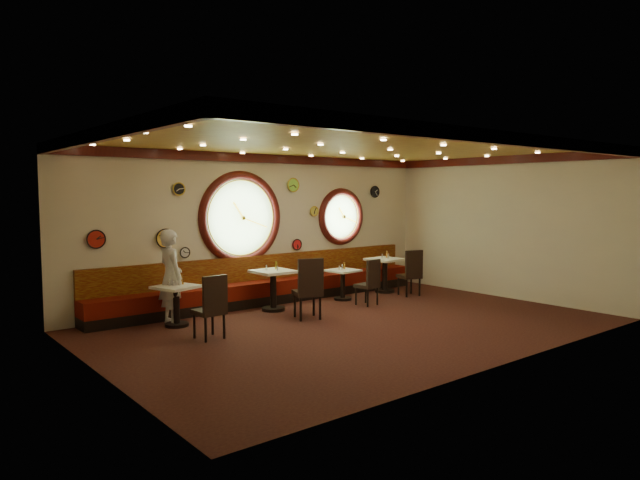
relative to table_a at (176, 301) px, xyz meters
The scene contains 48 objects.
floor 3.25m from the table_a, 37.73° to the right, with size 9.00×6.00×0.00m, color black.
ceiling 4.23m from the table_a, 37.73° to the right, with size 9.00×6.00×0.02m, color gold.
wall_back 2.97m from the table_a, 22.03° to the left, with size 9.00×0.02×3.20m, color beige.
wall_front 5.70m from the table_a, 62.88° to the right, with size 9.00×0.02×3.20m, color beige.
wall_left 3.00m from the table_a, 134.77° to the right, with size 0.02×6.00×3.20m, color beige.
wall_right 7.40m from the table_a, 15.62° to the right, with size 0.02×6.00×3.20m, color beige.
molding_back 3.80m from the table_a, 21.06° to the left, with size 9.00×0.10×0.18m, color #3B0D0A.
molding_front 6.14m from the table_a, 62.64° to the right, with size 9.00×0.10×0.18m, color #3B0D0A.
molding_left 3.81m from the table_a, 134.03° to the right, with size 0.10×6.00×0.18m, color #3B0D0A.
molding_right 7.73m from the table_a, 15.73° to the right, with size 0.10×6.00×0.18m, color #3B0D0A.
banquette_base 2.68m from the table_a, 16.42° to the left, with size 8.00×0.55×0.20m, color black.
banquette_seat 2.66m from the table_a, 16.42° to the left, with size 8.00×0.55×0.30m, color #540D07.
banquette_back 2.74m from the table_a, 20.86° to the left, with size 8.00×0.10×0.55m, color #5C0F07.
porthole_left_glass 2.60m from the table_a, 27.78° to the left, with size 1.66×1.66×0.02m, color #90BE72.
porthole_left_frame 2.59m from the table_a, 27.43° to the left, with size 1.98×1.98×0.18m, color #3B0D0A.
porthole_left_ring 2.58m from the table_a, 26.73° to the left, with size 1.61×1.61×0.03m, color gold.
porthole_right_glass 5.04m from the table_a, 12.19° to the left, with size 1.10×1.10×0.02m, color #90BE72.
porthole_right_frame 5.03m from the table_a, 12.02° to the left, with size 1.38×1.38×0.18m, color #3B0D0A.
porthole_right_ring 5.03m from the table_a, 11.67° to the left, with size 1.09×1.09×0.03m, color gold.
wall_clock_0 3.61m from the table_a, 16.25° to the left, with size 0.24×0.24×0.03m, color red.
wall_clock_1 1.81m from the table_a, 136.80° to the left, with size 0.32×0.32×0.03m, color red.
wall_clock_2 4.02m from the table_a, 16.72° to the left, with size 0.30×0.30×0.03m, color #8FE346.
wall_clock_3 4.29m from the table_a, 14.26° to the left, with size 0.22×0.22×0.03m, color gold.
wall_clock_4 6.24m from the table_a, ahead, with size 0.28×0.28×0.03m, color black.
wall_clock_5 2.29m from the table_a, 61.14° to the left, with size 0.24×0.24×0.03m, color black.
wall_clock_6 1.39m from the table_a, 56.89° to the left, with size 0.20×0.20×0.03m, color silver.
wall_clock_7 1.45m from the table_a, 76.06° to the left, with size 0.36×0.36×0.03m, color yellow.
table_a is the anchor object (origin of this frame).
table_b 2.11m from the table_a, ahead, with size 0.75×0.75×0.82m.
table_c 3.96m from the table_a, ahead, with size 0.67×0.67×0.68m.
table_d 5.40m from the table_a, ahead, with size 0.78×0.78×0.82m.
chair_a 1.24m from the table_a, 87.48° to the right, with size 0.47×0.47×0.65m.
chair_b 2.42m from the table_a, 25.91° to the right, with size 0.62×0.62×0.72m.
chair_c 4.07m from the table_a, 11.31° to the right, with size 0.46×0.46×0.61m.
chair_d 5.53m from the table_a, ahead, with size 0.54×0.54×0.66m.
condiment_a_salt 0.35m from the table_a, 163.68° to the left, with size 0.04×0.04×0.11m, color silver.
condiment_b_salt 2.05m from the table_a, ahead, with size 0.04×0.04×0.10m, color silver.
condiment_c_salt 3.90m from the table_a, ahead, with size 0.03×0.03×0.09m, color silver.
condiment_d_salt 5.35m from the table_a, ahead, with size 0.04×0.04×0.11m, color silver.
condiment_a_pepper 0.32m from the table_a, behind, with size 0.04×0.04×0.10m, color silver.
condiment_b_pepper 2.19m from the table_a, ahead, with size 0.03×0.03×0.10m, color silver.
condiment_c_pepper 3.97m from the table_a, ahead, with size 0.04×0.04×0.11m, color silver.
condiment_d_pepper 5.46m from the table_a, ahead, with size 0.04×0.04×0.11m, color silver.
condiment_a_bottle 0.38m from the table_a, 23.18° to the left, with size 0.05×0.05×0.15m, color orange.
condiment_b_bottle 2.29m from the table_a, ahead, with size 0.05×0.05×0.17m, color gold.
condiment_c_bottle 4.05m from the table_a, ahead, with size 0.05×0.05×0.15m, color gold.
condiment_d_bottle 5.54m from the table_a, ahead, with size 0.05×0.05×0.16m, color orange.
waiter 0.46m from the table_a, 88.03° to the left, with size 0.63×0.41×1.72m, color silver.
Camera 1 is at (-6.81, -7.44, 2.38)m, focal length 32.00 mm.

